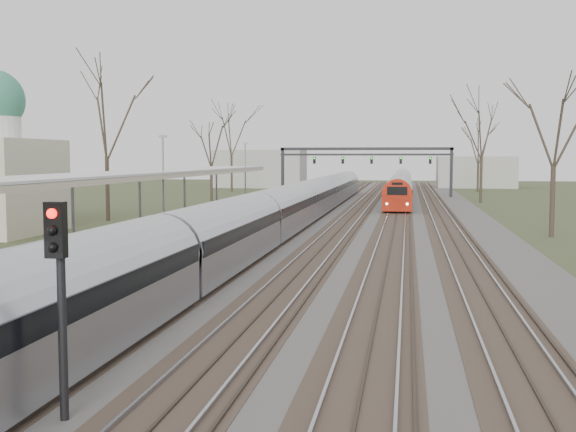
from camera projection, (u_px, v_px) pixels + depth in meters
The scene contains 9 objects.
track_bed at pixel (344, 217), 58.66m from camera, with size 24.00×160.00×0.22m.
platform at pixel (162, 231), 42.94m from camera, with size 3.50×69.00×1.00m, color #9E9B93.
canopy at pixel (132, 175), 38.22m from camera, with size 4.10×50.00×3.11m.
signal_gantry at pixel (366, 157), 87.74m from camera, with size 21.00×0.59×6.08m.
tree_west_far at pixel (106, 115), 53.95m from camera, with size 5.50×5.50×11.33m.
tree_east_far at pixel (555, 117), 43.04m from camera, with size 5.00×5.00×10.30m.
train_near at pixel (299, 204), 52.84m from camera, with size 2.62×90.21×3.05m.
train_far at pixel (401, 184), 90.21m from camera, with size 2.62×60.21×3.05m.
signal_post at pixel (59, 278), 12.88m from camera, with size 0.35×0.45×4.10m.
Camera 1 is at (5.38, -3.41, 4.88)m, focal length 45.00 mm.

